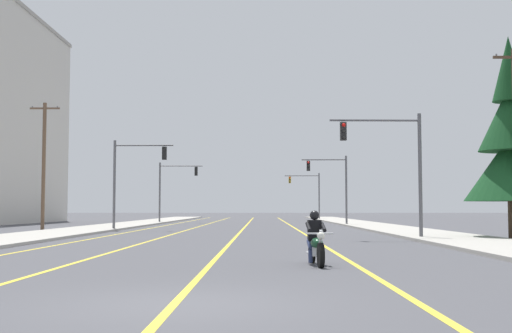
{
  "coord_description": "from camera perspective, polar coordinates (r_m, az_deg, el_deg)",
  "views": [
    {
      "loc": [
        1.36,
        -10.42,
        1.52
      ],
      "look_at": [
        1.12,
        15.14,
        3.17
      ],
      "focal_mm": 45.56,
      "sensor_mm": 36.0,
      "label": 1
    }
  ],
  "objects": [
    {
      "name": "utility_pole_left_near",
      "position": [
        48.43,
        -18.14,
        0.29
      ],
      "size": [
        2.13,
        0.26,
        9.04
      ],
      "color": "brown",
      "rests_on": "ground"
    },
    {
      "name": "lane_stripe_far_left",
      "position": [
        56.08,
        -8.17,
        -5.19
      ],
      "size": [
        0.16,
        100.0,
        0.01
      ],
      "primitive_type": "cube",
      "color": "yellow",
      "rests_on": "ground"
    },
    {
      "name": "lane_stripe_right",
      "position": [
        55.5,
        3.14,
        -5.24
      ],
      "size": [
        0.16,
        100.0,
        0.01
      ],
      "primitive_type": "cube",
      "color": "yellow",
      "rests_on": "ground"
    },
    {
      "name": "lane_stripe_center",
      "position": [
        55.46,
        -0.91,
        -5.25
      ],
      "size": [
        0.16,
        100.0,
        0.01
      ],
      "primitive_type": "cube",
      "color": "yellow",
      "rests_on": "ground"
    },
    {
      "name": "traffic_signal_far_right",
      "position": [
        86.91,
        4.69,
        -1.98
      ],
      "size": [
        4.69,
        0.37,
        6.2
      ],
      "color": "#56565B",
      "rests_on": "ground"
    },
    {
      "name": "ground_plane",
      "position": [
        10.62,
        -6.99,
        -11.89
      ],
      "size": [
        400.0,
        400.0,
        0.0
      ],
      "primitive_type": "plane",
      "color": "#47474C"
    },
    {
      "name": "traffic_signal_near_right",
      "position": [
        32.63,
        12.03,
        0.89
      ],
      "size": [
        4.54,
        0.48,
        6.2
      ],
      "color": "#56565B",
      "rests_on": "ground"
    },
    {
      "name": "motorcycle_with_rider",
      "position": [
        17.57,
        5.27,
        -6.72
      ],
      "size": [
        0.7,
        2.19,
        1.46
      ],
      "color": "black",
      "rests_on": "ground"
    },
    {
      "name": "traffic_signal_mid_right",
      "position": [
        58.28,
        6.83,
        -1.17
      ],
      "size": [
        4.05,
        0.37,
        6.2
      ],
      "color": "#56565B",
      "rests_on": "ground"
    },
    {
      "name": "lane_stripe_left",
      "position": [
        55.68,
        -4.85,
        -5.23
      ],
      "size": [
        0.16,
        100.0,
        0.01
      ],
      "primitive_type": "cube",
      "color": "yellow",
      "rests_on": "ground"
    },
    {
      "name": "traffic_signal_near_left",
      "position": [
        45.48,
        -10.91,
        -0.42
      ],
      "size": [
        4.14,
        0.37,
        6.2
      ],
      "color": "#56565B",
      "rests_on": "ground"
    },
    {
      "name": "traffic_signal_mid_left",
      "position": [
        67.04,
        -7.38,
        -1.47
      ],
      "size": [
        4.46,
        0.37,
        6.2
      ],
      "color": "#56565B",
      "rests_on": "ground"
    },
    {
      "name": "sidewalk_kerb_right",
      "position": [
        51.27,
        10.92,
        -5.24
      ],
      "size": [
        4.4,
        110.0,
        0.14
      ],
      "primitive_type": "cube",
      "color": "#ADA89E",
      "rests_on": "ground"
    },
    {
      "name": "sidewalk_kerb_left",
      "position": [
        51.83,
        -12.82,
        -5.19
      ],
      "size": [
        4.4,
        110.0,
        0.14
      ],
      "primitive_type": "cube",
      "color": "#ADA89E",
      "rests_on": "ground"
    },
    {
      "name": "conifer_tree_right_verge_near",
      "position": [
        34.26,
        21.46,
        1.75
      ],
      "size": [
        4.57,
        4.57,
        10.06
      ],
      "color": "#423023",
      "rests_on": "ground"
    }
  ]
}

